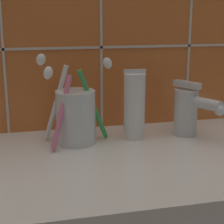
% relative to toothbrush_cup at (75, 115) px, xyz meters
% --- Properties ---
extents(sink_counter, '(0.78, 0.37, 0.02)m').
position_rel_toothbrush_cup_xyz_m(sink_counter, '(0.05, -0.09, -0.06)').
color(sink_counter, silver).
rests_on(sink_counter, ground).
extents(tile_wall_backsplash, '(0.88, 0.02, 0.50)m').
position_rel_toothbrush_cup_xyz_m(tile_wall_backsplash, '(0.05, 0.10, 0.18)').
color(tile_wall_backsplash, '#C6662D').
rests_on(tile_wall_backsplash, ground).
extents(toothbrush_cup, '(0.15, 0.09, 0.17)m').
position_rel_toothbrush_cup_xyz_m(toothbrush_cup, '(0.00, 0.00, 0.00)').
color(toothbrush_cup, silver).
rests_on(toothbrush_cup, sink_counter).
extents(toothpaste_tube, '(0.04, 0.04, 0.14)m').
position_rel_toothbrush_cup_xyz_m(toothpaste_tube, '(0.11, 0.00, 0.01)').
color(toothpaste_tube, white).
rests_on(toothpaste_tube, sink_counter).
extents(sink_faucet, '(0.07, 0.11, 0.11)m').
position_rel_toothbrush_cup_xyz_m(sink_faucet, '(0.23, -0.01, -0.00)').
color(sink_faucet, silver).
rests_on(sink_faucet, sink_counter).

